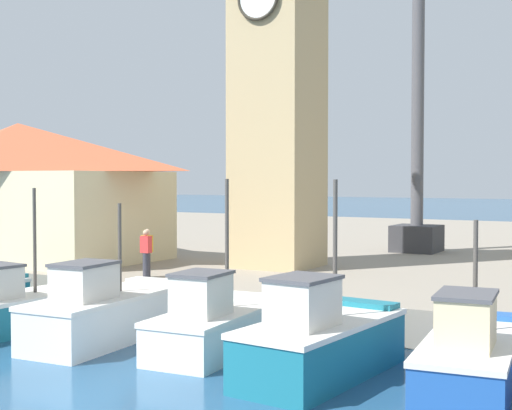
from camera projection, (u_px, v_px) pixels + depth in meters
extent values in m
plane|color=navy|center=(78.00, 402.00, 13.79)|extent=(300.00, 300.00, 0.00)
cube|color=gray|center=(449.00, 251.00, 37.48)|extent=(120.00, 40.00, 1.03)
cube|color=#196B7F|center=(6.00, 276.00, 23.42)|extent=(1.76, 0.84, 0.24)
cube|color=#196B7F|center=(17.00, 315.00, 20.23)|extent=(2.43, 5.09, 0.92)
cube|color=#196B7F|center=(79.00, 285.00, 21.98)|extent=(1.65, 0.78, 0.24)
cube|color=silver|center=(17.00, 297.00, 20.22)|extent=(2.50, 5.16, 0.12)
cylinder|color=#4C4742|center=(35.00, 240.00, 20.65)|extent=(0.10, 0.10, 3.03)
torus|color=black|center=(4.00, 310.00, 21.04)|extent=(0.18, 0.53, 0.52)
cube|color=silver|center=(106.00, 320.00, 19.00)|extent=(2.22, 5.10, 1.13)
cube|color=silver|center=(153.00, 283.00, 21.00)|extent=(1.61, 0.72, 0.24)
cube|color=silver|center=(106.00, 297.00, 18.98)|extent=(2.28, 5.17, 0.12)
cube|color=beige|center=(85.00, 282.00, 18.18)|extent=(1.22, 1.57, 0.88)
cube|color=#4C4C51|center=(84.00, 264.00, 18.16)|extent=(1.30, 1.66, 0.08)
cylinder|color=#4C4742|center=(120.00, 247.00, 19.50)|extent=(0.10, 0.10, 2.41)
torus|color=black|center=(82.00, 315.00, 19.66)|extent=(0.16, 0.53, 0.52)
cube|color=silver|center=(217.00, 333.00, 17.81)|extent=(2.09, 4.52, 0.93)
cube|color=silver|center=(251.00, 298.00, 19.54)|extent=(1.54, 0.71, 0.24)
cube|color=silver|center=(217.00, 313.00, 17.79)|extent=(2.16, 4.58, 0.12)
cube|color=beige|center=(201.00, 295.00, 17.08)|extent=(1.16, 1.40, 0.97)
cube|color=#4C4C51|center=(201.00, 274.00, 17.06)|extent=(1.24, 1.48, 0.08)
cylinder|color=#4C4742|center=(227.00, 243.00, 18.22)|extent=(0.10, 0.10, 3.28)
torus|color=black|center=(188.00, 328.00, 18.42)|extent=(0.16, 0.53, 0.52)
cube|color=#196B7F|center=(322.00, 351.00, 15.53)|extent=(2.27, 4.78, 1.14)
cube|color=#196B7F|center=(365.00, 306.00, 17.20)|extent=(1.63, 0.74, 0.24)
cube|color=silver|center=(322.00, 323.00, 15.51)|extent=(2.34, 4.84, 0.12)
cube|color=beige|center=(303.00, 303.00, 14.83)|extent=(1.24, 1.48, 0.97)
cube|color=#4C4C51|center=(303.00, 278.00, 14.81)|extent=(1.32, 1.57, 0.08)
cylinder|color=#4C4742|center=(335.00, 248.00, 15.92)|extent=(0.10, 0.10, 3.07)
torus|color=black|center=(288.00, 343.00, 16.30)|extent=(0.17, 0.53, 0.52)
cube|color=#2356A8|center=(471.00, 364.00, 14.86)|extent=(2.27, 5.20, 0.91)
cube|color=#2356A8|center=(483.00, 318.00, 16.92)|extent=(1.51, 0.76, 0.24)
cube|color=silver|center=(471.00, 340.00, 14.84)|extent=(2.33, 5.27, 0.12)
cube|color=beige|center=(466.00, 322.00, 14.01)|extent=(1.19, 1.62, 0.99)
cube|color=#4C4C51|center=(466.00, 294.00, 13.99)|extent=(1.28, 1.71, 0.08)
cylinder|color=#4C4742|center=(475.00, 276.00, 15.37)|extent=(0.10, 0.10, 2.42)
torus|color=black|center=(428.00, 357.00, 15.46)|extent=(0.18, 0.53, 0.52)
cube|color=tan|center=(278.00, 119.00, 26.62)|extent=(2.83, 2.83, 11.10)
cube|color=beige|center=(19.00, 215.00, 30.09)|extent=(12.12, 5.93, 3.59)
pyramid|color=#B25133|center=(18.00, 148.00, 29.98)|extent=(12.52, 6.33, 2.06)
cube|color=#353539|center=(417.00, 238.00, 32.26)|extent=(2.00, 2.00, 1.20)
cylinder|color=#4C4C51|center=(419.00, 9.00, 31.88)|extent=(0.56, 0.56, 19.46)
cylinder|color=#33333D|center=(146.00, 266.00, 23.60)|extent=(0.22, 0.22, 0.85)
cube|color=red|center=(146.00, 244.00, 23.58)|extent=(0.34, 0.22, 0.56)
sphere|color=tan|center=(146.00, 233.00, 23.56)|extent=(0.20, 0.20, 0.20)
cylinder|color=#33333D|center=(147.00, 265.00, 23.86)|extent=(0.22, 0.22, 0.85)
cube|color=gold|center=(147.00, 244.00, 23.84)|extent=(0.34, 0.22, 0.56)
sphere|color=beige|center=(147.00, 232.00, 23.82)|extent=(0.20, 0.20, 0.20)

